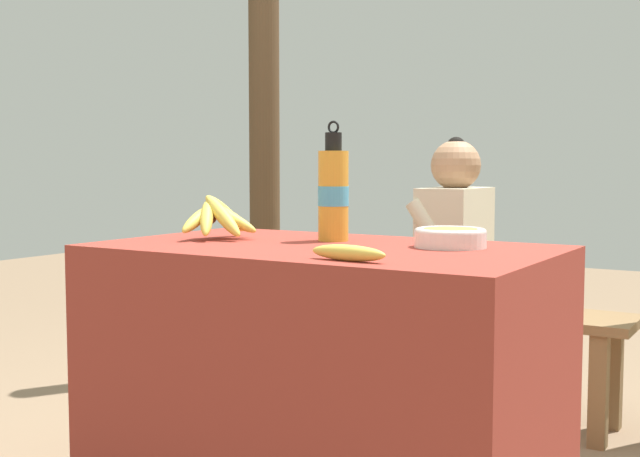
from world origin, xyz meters
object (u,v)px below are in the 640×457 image
seated_vendor (443,254)px  support_post_near (264,117)px  water_bottle (333,193)px  loose_banana_front (348,253)px  wooden_bench (435,320)px  banana_bunch_green (351,280)px  banana_bunch_ripe (219,217)px  serving_bowl (450,236)px

seated_vendor → support_post_near: support_post_near is taller
water_bottle → loose_banana_front: size_ratio=1.73×
support_post_near → wooden_bench: bearing=-13.3°
banana_bunch_green → seated_vendor: bearing=-4.3°
water_bottle → loose_banana_front: water_bottle is taller
banana_bunch_ripe → wooden_bench: banana_bunch_ripe is taller
water_bottle → wooden_bench: size_ratio=0.22×
serving_bowl → wooden_bench: size_ratio=0.12×
wooden_bench → seated_vendor: size_ratio=1.40×
wooden_bench → banana_bunch_ripe: bearing=-99.3°
loose_banana_front → seated_vendor: bearing=104.3°
serving_bowl → loose_banana_front: (-0.08, -0.40, -0.01)m
water_bottle → seated_vendor: size_ratio=0.31×
serving_bowl → banana_bunch_green: size_ratio=0.71×
loose_banana_front → wooden_bench: size_ratio=0.13×
banana_bunch_ripe → serving_bowl: banana_bunch_ripe is taller
loose_banana_front → wooden_bench: 1.52m
serving_bowl → support_post_near: (-1.48, 1.25, 0.42)m
serving_bowl → seated_vendor: size_ratio=0.17×
loose_banana_front → support_post_near: (-1.40, 1.64, 0.43)m
banana_bunch_ripe → banana_bunch_green: banana_bunch_ripe is taller
serving_bowl → loose_banana_front: serving_bowl is taller
banana_bunch_green → support_post_near: support_post_near is taller
banana_bunch_ripe → water_bottle: water_bottle is taller
seated_vendor → support_post_near: size_ratio=0.45×
support_post_near → serving_bowl: bearing=-40.1°
water_bottle → seated_vendor: bearing=94.6°
banana_bunch_ripe → loose_banana_front: size_ratio=1.42×
support_post_near → seated_vendor: bearing=-14.4°
seated_vendor → banana_bunch_green: (-0.43, 0.03, -0.14)m
wooden_bench → serving_bowl: bearing=-64.8°
support_post_near → loose_banana_front: bearing=-49.6°
wooden_bench → support_post_near: 1.34m
banana_bunch_ripe → support_post_near: (-0.82, 1.38, 0.38)m
water_bottle → support_post_near: size_ratio=0.14×
serving_bowl → banana_bunch_green: bearing=130.6°
serving_bowl → wooden_bench: serving_bowl is taller
banana_bunch_green → wooden_bench: bearing=-0.1°
serving_bowl → seated_vendor: bearing=113.7°
banana_bunch_green → banana_bunch_ripe: bearing=-79.8°
wooden_bench → banana_bunch_green: size_ratio=5.83×
loose_banana_front → water_bottle: bearing=124.6°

